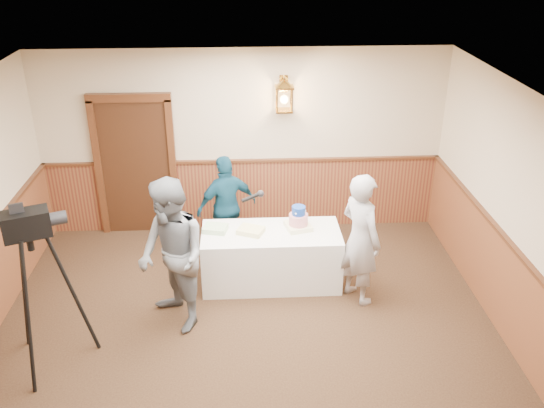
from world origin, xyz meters
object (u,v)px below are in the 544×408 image
(display_table, at_px, (271,257))
(baker, at_px, (360,239))
(interviewer, at_px, (172,256))
(assistant_p, at_px, (227,207))
(sheet_cake_green, at_px, (215,229))
(sheet_cake_yellow, at_px, (251,231))
(tv_camera_rig, at_px, (42,298))
(tiered_cake, at_px, (298,220))

(display_table, relative_size, baker, 1.05)
(baker, bearing_deg, interviewer, 69.51)
(baker, bearing_deg, assistant_p, 23.34)
(sheet_cake_green, height_order, assistant_p, assistant_p)
(display_table, xyz_separation_m, baker, (1.07, -0.44, 0.48))
(display_table, distance_m, sheet_cake_yellow, 0.49)
(baker, xyz_separation_m, tv_camera_rig, (-3.55, -1.00, -0.04))
(sheet_cake_green, xyz_separation_m, assistant_p, (0.14, 0.69, -0.03))
(tiered_cake, bearing_deg, tv_camera_rig, -151.84)
(assistant_p, bearing_deg, baker, 119.58)
(tiered_cake, xyz_separation_m, interviewer, (-1.53, -0.93, 0.06))
(interviewer, bearing_deg, baker, 68.21)
(tiered_cake, relative_size, sheet_cake_yellow, 1.19)
(sheet_cake_green, relative_size, assistant_p, 0.20)
(tiered_cake, bearing_deg, assistant_p, 144.17)
(display_table, distance_m, interviewer, 1.55)
(interviewer, height_order, tv_camera_rig, interviewer)
(tv_camera_rig, bearing_deg, display_table, 8.26)
(tiered_cake, relative_size, sheet_cake_green, 1.27)
(display_table, bearing_deg, sheet_cake_yellow, -178.02)
(tiered_cake, relative_size, baker, 0.22)
(sheet_cake_green, bearing_deg, interviewer, -116.37)
(sheet_cake_green, relative_size, tv_camera_rig, 0.16)
(assistant_p, relative_size, tv_camera_rig, 0.82)
(baker, bearing_deg, tiered_cake, 23.32)
(display_table, xyz_separation_m, interviewer, (-1.17, -0.85, 0.56))
(display_table, distance_m, tiered_cake, 0.62)
(sheet_cake_green, distance_m, assistant_p, 0.71)
(display_table, xyz_separation_m, sheet_cake_yellow, (-0.26, -0.01, 0.41))
(interviewer, bearing_deg, display_table, 93.73)
(tiered_cake, height_order, assistant_p, assistant_p)
(display_table, bearing_deg, assistant_p, 127.54)
(tiered_cake, relative_size, interviewer, 0.20)
(sheet_cake_yellow, xyz_separation_m, interviewer, (-0.91, -0.84, 0.15))
(tiered_cake, height_order, sheet_cake_yellow, tiered_cake)
(sheet_cake_yellow, xyz_separation_m, sheet_cake_green, (-0.46, 0.07, 0.00))
(sheet_cake_green, distance_m, interviewer, 1.03)
(interviewer, distance_m, assistant_p, 1.72)
(sheet_cake_green, distance_m, baker, 1.87)
(sheet_cake_green, bearing_deg, tiered_cake, 0.72)
(tiered_cake, xyz_separation_m, tv_camera_rig, (-2.83, -1.52, -0.05))
(tiered_cake, bearing_deg, sheet_cake_green, -179.28)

